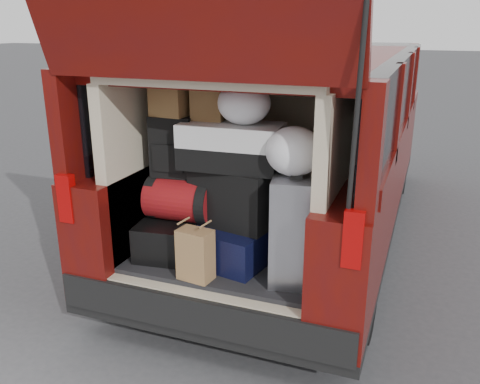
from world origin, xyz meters
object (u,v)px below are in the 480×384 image
object	(u,v)px
navy_hardshell	(237,241)
silver_roller	(296,226)
kraft_bag	(195,255)
black_hardshell	(178,233)
red_duffel	(181,199)
black_soft_case	(234,196)
twotone_duffel	(232,146)
backpack	(173,146)

from	to	relation	value
navy_hardshell	silver_roller	bearing A→B (deg)	-2.67
navy_hardshell	kraft_bag	world-z (taller)	kraft_bag
black_hardshell	silver_roller	bearing A→B (deg)	-13.12
red_duffel	black_soft_case	bearing A→B (deg)	7.61
red_duffel	twotone_duffel	distance (m)	0.51
kraft_bag	backpack	xyz separation A→B (m)	(-0.31, 0.36, 0.56)
twotone_duffel	black_soft_case	bearing A→B (deg)	39.86
red_duffel	silver_roller	bearing A→B (deg)	-6.02
navy_hardshell	black_soft_case	distance (m)	0.31
silver_roller	kraft_bag	xyz separation A→B (m)	(-0.55, -0.25, -0.17)
backpack	twotone_duffel	world-z (taller)	backpack
twotone_duffel	red_duffel	bearing A→B (deg)	-174.89
silver_roller	navy_hardshell	bearing A→B (deg)	156.15
black_hardshell	twotone_duffel	world-z (taller)	twotone_duffel
red_duffel	kraft_bag	bearing A→B (deg)	-53.35
silver_roller	backpack	xyz separation A→B (m)	(-0.86, 0.11, 0.39)
red_duffel	black_soft_case	world-z (taller)	black_soft_case
black_hardshell	twotone_duffel	distance (m)	0.75
red_duffel	black_soft_case	size ratio (longest dim) A/B	0.84
silver_roller	red_duffel	xyz separation A→B (m)	(-0.79, 0.06, 0.05)
silver_roller	black_soft_case	distance (m)	0.47
red_duffel	backpack	world-z (taller)	backpack
black_hardshell	twotone_duffel	size ratio (longest dim) A/B	0.94
kraft_bag	black_hardshell	bearing A→B (deg)	138.88
black_soft_case	black_hardshell	bearing A→B (deg)	-164.67
black_hardshell	backpack	world-z (taller)	backpack
black_soft_case	twotone_duffel	distance (m)	0.33
kraft_bag	red_duffel	distance (m)	0.45
navy_hardshell	kraft_bag	bearing A→B (deg)	-99.97
black_hardshell	twotone_duffel	xyz separation A→B (m)	(0.39, 0.02, 0.64)
black_hardshell	red_duffel	xyz separation A→B (m)	(0.05, -0.03, 0.26)
red_duffel	black_soft_case	distance (m)	0.36
silver_roller	backpack	size ratio (longest dim) A/B	1.64
backpack	red_duffel	bearing A→B (deg)	-42.96
backpack	black_soft_case	bearing A→B (deg)	-4.93
backpack	black_hardshell	bearing A→B (deg)	-56.23
black_soft_case	twotone_duffel	bearing A→B (deg)	-126.36
navy_hardshell	red_duffel	bearing A→B (deg)	-162.62
kraft_bag	red_duffel	size ratio (longest dim) A/B	0.73
navy_hardshell	kraft_bag	size ratio (longest dim) A/B	1.74
black_soft_case	backpack	xyz separation A→B (m)	(-0.42, -0.01, 0.29)
silver_roller	kraft_bag	size ratio (longest dim) A/B	2.05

